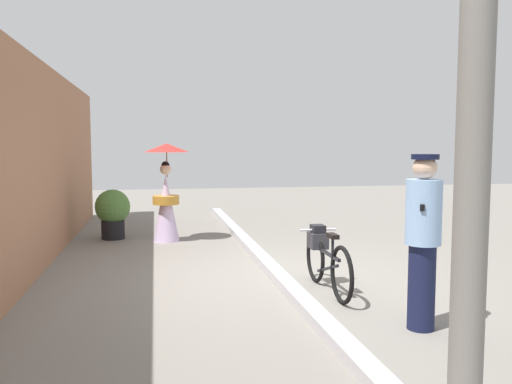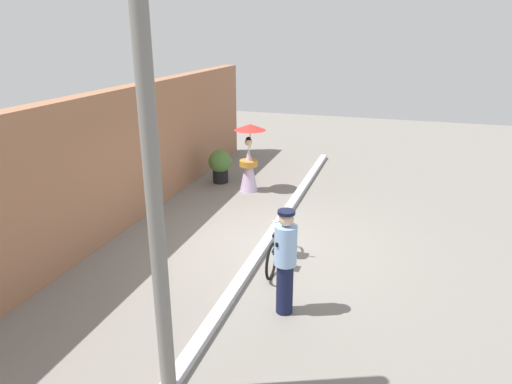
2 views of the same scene
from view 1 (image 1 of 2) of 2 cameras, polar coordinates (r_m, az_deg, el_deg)
The scene contains 8 objects.
ground_plane at distance 7.13m, azimuth 2.23°, elevation -9.38°, with size 30.00×30.00×0.00m, color gray.
building_wall at distance 6.95m, azimuth -25.76°, elevation 2.28°, with size 14.00×0.40×3.00m, color #9E6B4C.
sidewalk_curb at distance 7.11m, azimuth 2.24°, elevation -8.91°, with size 14.00×0.20×0.12m, color #B2B2B7.
bicycle_near_officer at distance 6.52m, azimuth 7.55°, elevation -7.07°, with size 1.63×0.48×0.77m.
person_officer at distance 5.26m, azimuth 17.79°, elevation -4.68°, with size 0.34×0.34×1.70m.
person_with_parasol at distance 9.83m, azimuth -9.79°, elevation 0.06°, with size 0.83×0.83×1.82m.
potted_plant_by_door at distance 10.34m, azimuth -15.33°, elevation -2.01°, with size 0.68×0.66×0.95m.
utility_pole at distance 2.99m, azimuth 23.10°, elevation 16.65°, with size 0.18×0.18×4.80m, color slate.
Camera 1 is at (-6.72, 1.58, 1.78)m, focal length 36.58 mm.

